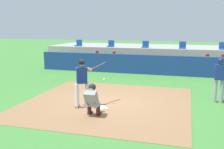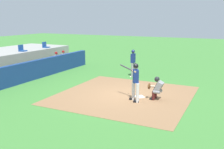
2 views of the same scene
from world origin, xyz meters
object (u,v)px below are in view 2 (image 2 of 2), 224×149
batter_at_plate (135,80)px  stadium_seat_3 (22,49)px  catcher_crouched (157,87)px  home_plate (139,97)px  dugout_player_2 (58,60)px  dugout_player_3 (65,58)px  on_deck_batter (133,61)px  stadium_seat_4 (45,46)px

batter_at_plate → stadium_seat_3: size_ratio=3.76×
catcher_crouched → stadium_seat_3: size_ratio=3.52×
home_plate → dugout_player_2: size_ratio=0.34×
home_plate → dugout_player_3: (5.03, 8.14, 0.65)m
dugout_player_2 → dugout_player_3: size_ratio=1.00×
batter_at_plate → dugout_player_3: (5.71, 8.17, -0.36)m
dugout_player_2 → home_plate: bearing=-116.9°
on_deck_batter → home_plate: bearing=-154.6°
home_plate → stadium_seat_4: bearing=62.9°
batter_at_plate → stadium_seat_4: stadium_seat_4 is taller
dugout_player_3 → stadium_seat_3: bearing=140.0°
home_plate → catcher_crouched: size_ratio=0.26×
dugout_player_3 → home_plate: bearing=-121.7°
dugout_player_2 → stadium_seat_3: 2.69m
batter_at_plate → on_deck_batter: 5.31m
on_deck_batter → stadium_seat_3: bearing=101.2°
stadium_seat_4 → catcher_crouched: bearing=-115.3°
batter_at_plate → stadium_seat_4: size_ratio=3.76×
catcher_crouched → stadium_seat_3: 11.37m
dugout_player_3 → catcher_crouched: bearing=-119.2°
dugout_player_2 → on_deck_batter: bearing=-89.2°
stadium_seat_4 → dugout_player_2: bearing=-117.6°
home_plate → stadium_seat_3: bearing=75.7°
dugout_player_3 → on_deck_batter: bearing=-97.5°
home_plate → dugout_player_2: bearing=63.1°
home_plate → stadium_seat_3: 10.61m
batter_at_plate → home_plate: bearing=2.0°
catcher_crouched → dugout_player_3: (5.03, 8.99, 0.06)m
stadium_seat_3 → dugout_player_2: bearing=-52.9°
on_deck_batter → stadium_seat_4: size_ratio=3.72×
home_plate → batter_at_plate: bearing=-178.0°
batter_at_plate → catcher_crouched: batter_at_plate is taller
on_deck_batter → stadium_seat_3: 8.35m
batter_at_plate → on_deck_batter: bearing=22.5°
batter_at_plate → dugout_player_2: bearing=59.4°
on_deck_batter → dugout_player_2: (-0.08, 6.14, -0.35)m
dugout_player_3 → stadium_seat_3: stadium_seat_3 is taller
batter_at_plate → catcher_crouched: (0.68, -0.83, -0.43)m
on_deck_batter → stadium_seat_3: stadium_seat_3 is taller
on_deck_batter → dugout_player_3: bearing=82.5°
stadium_seat_3 → stadium_seat_4: (2.60, 0.00, 0.00)m
batter_at_plate → on_deck_batter: size_ratio=1.01×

